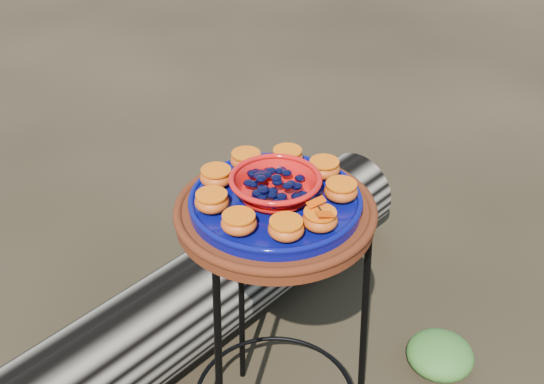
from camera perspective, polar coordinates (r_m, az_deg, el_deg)
name	(u,v)px	position (r m, az deg, el deg)	size (l,w,h in m)	color
plant_stand	(275,340)	(1.65, 0.24, -12.26)	(0.44, 0.44, 0.70)	black
terracotta_saucer	(275,214)	(1.41, 0.28, -1.84)	(0.41, 0.41, 0.03)	#4A2006
cobalt_plate	(275,203)	(1.39, 0.28, -0.89)	(0.35, 0.35, 0.02)	#060E41
red_bowl	(275,188)	(1.37, 0.29, 0.36)	(0.18, 0.18, 0.05)	red
glass_gems	(275,173)	(1.35, 0.29, 1.64)	(0.14, 0.14, 0.02)	black
orange_half_0	(320,220)	(1.29, 4.03, -2.34)	(0.07, 0.07, 0.04)	#B5300B
orange_half_1	(341,191)	(1.38, 5.79, 0.08)	(0.07, 0.07, 0.04)	#B5300B
orange_half_2	(324,169)	(1.45, 4.38, 1.96)	(0.07, 0.07, 0.04)	#B5300B
orange_half_3	(287,157)	(1.48, 1.29, 2.93)	(0.07, 0.07, 0.04)	#B5300B
orange_half_4	(246,160)	(1.47, -2.18, 2.66)	(0.07, 0.07, 0.04)	#B5300B
orange_half_5	(216,177)	(1.42, -4.69, 1.25)	(0.07, 0.07, 0.04)	#B5300B
orange_half_6	(212,202)	(1.35, -5.06, -0.82)	(0.07, 0.07, 0.04)	#B5300B
orange_half_7	(239,223)	(1.28, -2.79, -2.62)	(0.07, 0.07, 0.04)	#B5300B
orange_half_8	(286,229)	(1.27, 1.18, -3.11)	(0.07, 0.07, 0.04)	#B5300B
butterfly	(320,209)	(1.28, 4.07, -1.42)	(0.08, 0.05, 0.01)	#DC3C00
driftwood_log	(213,289)	(2.10, -4.98, -8.12)	(1.51, 0.40, 0.28)	black
foliage_right	(440,354)	(2.09, 13.90, -13.01)	(0.19, 0.19, 0.10)	#2B641B
foliage_back	(155,325)	(2.11, -9.78, -10.89)	(0.29, 0.29, 0.14)	#2B641B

